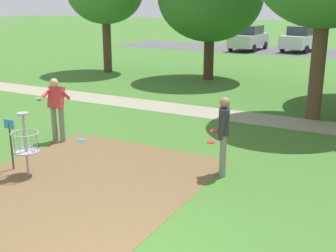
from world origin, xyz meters
TOP-DOWN VIEW (x-y plane):
  - dirt_tee_pad at (-2.45, 2.33)m, footprint 4.61×5.32m
  - disc_golf_basket at (-3.78, 2.11)m, footprint 0.98×0.58m
  - player_foreground_watching at (-4.72, 4.19)m, footprint 0.44×1.17m
  - player_throwing at (-0.04, 4.10)m, footprint 0.44×0.50m
  - frisbee_near_basket at (-4.25, 4.54)m, footprint 0.23×0.23m
  - frisbee_by_tee at (-1.09, 6.01)m, footprint 0.22×0.22m
  - parked_car_leftmost at (-7.09, 27.85)m, footprint 2.11×4.27m
  - parked_car_center_left at (-3.36, 28.98)m, footprint 2.65×4.49m
  - gravel_path at (0.00, 8.92)m, footprint 40.00×1.41m

SIDE VIEW (x-z plane):
  - gravel_path at x=0.00m, z-range 0.00..0.00m
  - dirt_tee_pad at x=-2.45m, z-range 0.00..0.01m
  - frisbee_near_basket at x=-4.25m, z-range 0.00..0.02m
  - frisbee_by_tee at x=-1.09m, z-range 0.00..0.02m
  - disc_golf_basket at x=-3.78m, z-range 0.06..1.45m
  - parked_car_leftmost at x=-7.09m, z-range 0.00..1.84m
  - parked_car_center_left at x=-3.36m, z-range 0.00..1.84m
  - player_throwing at x=-0.04m, z-range 0.11..1.82m
  - player_foreground_watching at x=-4.72m, z-range 0.13..1.84m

